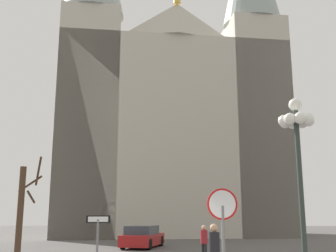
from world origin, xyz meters
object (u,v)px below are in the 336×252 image
stop_sign (223,224)px  pedestrian_standing (204,240)px  one_way_arrow_sign (97,239)px  bare_tree (21,212)px  parked_car_near_red (143,237)px  cathedral (171,114)px  street_lamp (298,144)px  pedestrian_walking (214,248)px

stop_sign → pedestrian_standing: (0.17, 8.81, -0.92)m
one_way_arrow_sign → bare_tree: bare_tree is taller
parked_car_near_red → cathedral: bearing=82.9°
one_way_arrow_sign → street_lamp: bearing=-4.6°
stop_sign → street_lamp: (2.68, 2.73, 2.34)m
stop_sign → bare_tree: (-7.24, 6.80, 0.26)m
street_lamp → pedestrian_walking: 4.08m
bare_tree → parked_car_near_red: bare_tree is taller
cathedral → bare_tree: 25.42m
bare_tree → street_lamp: bearing=-22.3°
one_way_arrow_sign → pedestrian_standing: (3.67, 5.59, -0.38)m
street_lamp → parked_car_near_red: 15.12m
cathedral → street_lamp: cathedral is taller
stop_sign → one_way_arrow_sign: size_ratio=1.32×
parked_car_near_red → pedestrian_standing: 8.12m
street_lamp → parked_car_near_red: (-5.79, 13.51, -3.56)m
bare_tree → parked_car_near_red: (4.14, 9.43, -1.48)m
street_lamp → pedestrian_walking: street_lamp is taller
cathedral → bare_tree: size_ratio=8.10×
one_way_arrow_sign → parked_car_near_red: 13.04m
one_way_arrow_sign → street_lamp: street_lamp is taller
street_lamp → pedestrian_standing: street_lamp is taller
one_way_arrow_sign → parked_car_near_red: (0.40, 13.01, -0.69)m
one_way_arrow_sign → parked_car_near_red: bearing=88.3°
cathedral → pedestrian_walking: 28.95m
pedestrian_standing → cathedral: bearing=94.4°
bare_tree → parked_car_near_red: 10.41m
street_lamp → bare_tree: (-9.93, 4.08, -2.08)m
one_way_arrow_sign → pedestrian_walking: 3.59m
pedestrian_standing → pedestrian_walking: bearing=-91.2°
cathedral → one_way_arrow_sign: cathedral is taller
street_lamp → parked_car_near_red: size_ratio=1.27×
stop_sign → bare_tree: bare_tree is taller
pedestrian_walking → bare_tree: bearing=150.8°
one_way_arrow_sign → street_lamp: (6.19, -0.50, 2.87)m
stop_sign → bare_tree: size_ratio=0.62×
bare_tree → pedestrian_walking: bearing=-29.2°
stop_sign → street_lamp: street_lamp is taller
one_way_arrow_sign → pedestrian_standing: 6.69m
parked_car_near_red → pedestrian_standing: size_ratio=2.84×
street_lamp → pedestrian_walking: size_ratio=3.16×
one_way_arrow_sign → parked_car_near_red: size_ratio=0.45×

